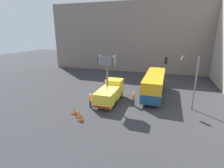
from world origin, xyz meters
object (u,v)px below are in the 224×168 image
(road_worker_directing, at_px, (133,99))
(traffic_cone_far_side, at_px, (79,115))
(traffic_light_pole, at_px, (185,73))
(traffic_cone_mid_road, at_px, (74,111))
(utility_truck, at_px, (110,92))
(traffic_cone_near_truck, at_px, (81,118))
(road_worker_near_truck, at_px, (90,100))
(city_bus, at_px, (154,83))

(road_worker_directing, relative_size, traffic_cone_far_side, 2.68)
(traffic_light_pole, bearing_deg, traffic_cone_mid_road, -154.04)
(traffic_light_pole, bearing_deg, utility_truck, -173.49)
(traffic_light_pole, xyz_separation_m, road_worker_directing, (-5.93, -1.30, -3.50))
(road_worker_directing, height_order, traffic_cone_near_truck, road_worker_directing)
(utility_truck, xyz_separation_m, traffic_cone_mid_road, (-2.81, -4.80, -1.15))
(road_worker_near_truck, bearing_deg, traffic_light_pole, -13.47)
(utility_truck, relative_size, traffic_cone_near_truck, 8.97)
(traffic_cone_mid_road, bearing_deg, city_bus, 48.57)
(traffic_light_pole, bearing_deg, road_worker_directing, -167.63)
(traffic_light_pole, height_order, road_worker_directing, traffic_light_pole)
(road_worker_directing, bearing_deg, road_worker_near_truck, -175.38)
(utility_truck, xyz_separation_m, city_bus, (5.44, 4.55, 0.43))
(road_worker_near_truck, height_order, traffic_cone_near_truck, road_worker_near_truck)
(road_worker_directing, bearing_deg, traffic_cone_mid_road, -162.01)
(traffic_cone_far_side, bearing_deg, city_bus, 53.73)
(road_worker_near_truck, bearing_deg, road_worker_directing, -7.70)
(utility_truck, height_order, traffic_cone_far_side, utility_truck)
(utility_truck, height_order, traffic_light_pole, traffic_light_pole)
(utility_truck, bearing_deg, traffic_cone_far_side, -108.95)
(utility_truck, height_order, road_worker_directing, utility_truck)
(road_worker_near_truck, distance_m, traffic_cone_mid_road, 2.61)
(traffic_light_pole, xyz_separation_m, road_worker_near_truck, (-11.03, -3.51, -3.49))
(traffic_light_pole, distance_m, traffic_cone_far_side, 13.43)
(city_bus, distance_m, road_worker_near_truck, 10.13)
(traffic_light_pole, height_order, traffic_cone_far_side, traffic_light_pole)
(city_bus, relative_size, road_worker_directing, 5.57)
(traffic_cone_near_truck, bearing_deg, city_bus, 57.57)
(traffic_cone_near_truck, xyz_separation_m, traffic_cone_mid_road, (-1.49, 1.29, 0.01))
(road_worker_near_truck, bearing_deg, city_bus, 12.85)
(traffic_cone_far_side, bearing_deg, traffic_cone_near_truck, -53.12)
(utility_truck, height_order, road_worker_near_truck, utility_truck)
(city_bus, xyz_separation_m, traffic_light_pole, (3.77, -3.50, 2.51))
(traffic_cone_far_side, bearing_deg, utility_truck, 71.05)
(city_bus, xyz_separation_m, traffic_cone_far_side, (-7.28, -9.93, -1.61))
(utility_truck, distance_m, road_worker_near_truck, 3.11)
(utility_truck, bearing_deg, road_worker_near_truck, -126.57)
(traffic_cone_near_truck, bearing_deg, traffic_cone_far_side, 126.88)
(traffic_cone_near_truck, bearing_deg, road_worker_near_truck, 97.91)
(traffic_cone_mid_road, distance_m, traffic_cone_far_side, 1.13)
(utility_truck, distance_m, traffic_light_pole, 9.72)
(traffic_cone_near_truck, bearing_deg, traffic_light_pole, 34.15)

